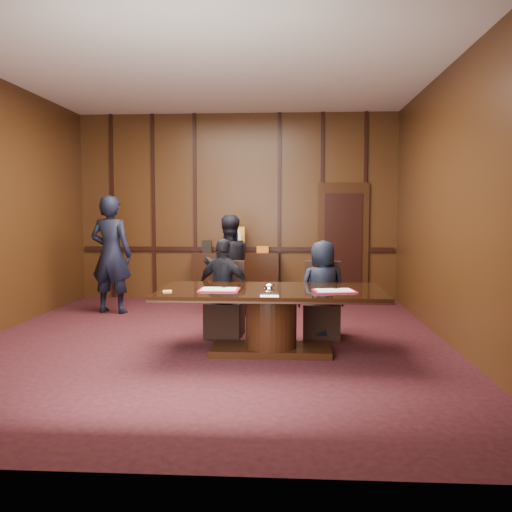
% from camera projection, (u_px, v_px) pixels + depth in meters
% --- Properties ---
extents(room, '(7.00, 7.04, 3.50)m').
position_uv_depth(room, '(217.00, 207.00, 6.92)').
color(room, black).
rests_on(room, ground).
extents(sideboard, '(1.60, 0.45, 1.54)m').
position_uv_depth(sideboard, '(236.00, 274.00, 10.13)').
color(sideboard, black).
rests_on(sideboard, ground).
extents(conference_table, '(2.62, 1.32, 0.76)m').
position_uv_depth(conference_table, '(271.00, 310.00, 6.34)').
color(conference_table, black).
rests_on(conference_table, ground).
extents(folder_left, '(0.46, 0.34, 0.02)m').
position_uv_depth(folder_left, '(219.00, 290.00, 6.23)').
color(folder_left, '#B5102D').
rests_on(folder_left, conference_table).
extents(folder_right, '(0.51, 0.40, 0.02)m').
position_uv_depth(folder_right, '(334.00, 291.00, 6.13)').
color(folder_right, '#B5102D').
rests_on(folder_right, conference_table).
extents(inkstand, '(0.20, 0.14, 0.12)m').
position_uv_depth(inkstand, '(270.00, 290.00, 5.87)').
color(inkstand, white).
rests_on(inkstand, conference_table).
extents(notepad, '(0.11, 0.09, 0.01)m').
position_uv_depth(notepad, '(167.00, 291.00, 6.11)').
color(notepad, tan).
rests_on(notepad, conference_table).
extents(chair_left, '(0.52, 0.52, 0.99)m').
position_uv_depth(chair_left, '(225.00, 314.00, 7.27)').
color(chair_left, black).
rests_on(chair_left, ground).
extents(chair_right, '(0.52, 0.52, 0.99)m').
position_uv_depth(chair_right, '(322.00, 315.00, 7.19)').
color(chair_right, black).
rests_on(chair_right, ground).
extents(signatory_left, '(0.83, 0.56, 1.31)m').
position_uv_depth(signatory_left, '(224.00, 288.00, 7.16)').
color(signatory_left, black).
rests_on(signatory_left, ground).
extents(signatory_right, '(0.70, 0.52, 1.29)m').
position_uv_depth(signatory_right, '(323.00, 289.00, 7.09)').
color(signatory_right, black).
rests_on(signatory_right, ground).
extents(witness_left, '(0.77, 0.58, 1.93)m').
position_uv_depth(witness_left, '(111.00, 254.00, 8.84)').
color(witness_left, black).
rests_on(witness_left, ground).
extents(witness_right, '(0.93, 0.81, 1.61)m').
position_uv_depth(witness_right, '(228.00, 265.00, 8.71)').
color(witness_right, black).
rests_on(witness_right, ground).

